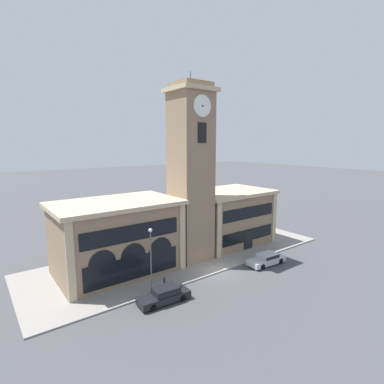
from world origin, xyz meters
name	(u,v)px	position (x,y,z in m)	size (l,w,h in m)	color
ground_plane	(219,273)	(0.00, 0.00, 0.00)	(300.00, 300.00, 0.00)	#424247
sidewalk_kerb	(185,255)	(0.00, 6.52, 0.07)	(37.99, 13.04, 0.15)	gray
clock_tower	(191,174)	(0.00, 5.25, 10.48)	(4.86, 4.86, 22.05)	#897056
town_hall_left_wing	(117,237)	(-8.69, 7.07, 4.00)	(13.32, 8.56, 7.95)	#897056
town_hall_right_wing	(228,216)	(8.01, 7.08, 3.80)	(11.96, 8.56, 7.55)	#897056
parked_car_near	(165,294)	(-8.02, -1.57, 0.72)	(4.85, 2.04, 1.38)	black
parked_car_mid	(267,259)	(6.08, -1.57, 0.69)	(4.95, 2.13, 1.30)	#B2B7C1
street_lamp	(151,251)	(-8.19, 0.47, 4.20)	(0.36, 0.36, 6.25)	#4C4C51
bollard	(164,282)	(-6.73, 0.54, 0.67)	(0.18, 0.18, 1.06)	black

